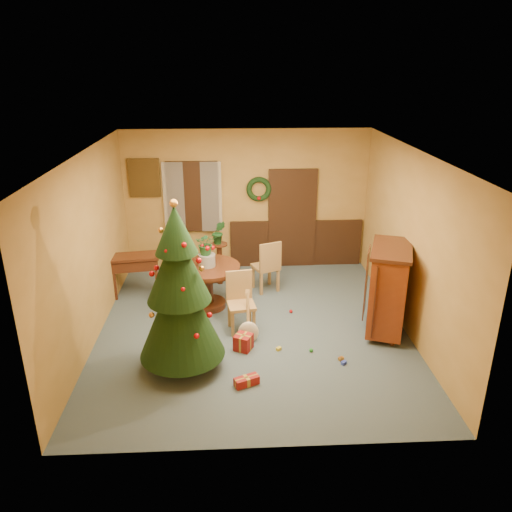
{
  "coord_description": "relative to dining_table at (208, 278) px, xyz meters",
  "views": [
    {
      "loc": [
        -0.32,
        -7.26,
        4.14
      ],
      "look_at": [
        0.07,
        0.4,
        1.13
      ],
      "focal_mm": 35.0,
      "sensor_mm": 36.0,
      "label": 1
    }
  ],
  "objects": [
    {
      "name": "gift_a",
      "position": [
        0.03,
        -1.8,
        -0.48
      ],
      "size": [
        0.32,
        0.26,
        0.15
      ],
      "color": "brown",
      "rests_on": "floor"
    },
    {
      "name": "chair_near",
      "position": [
        0.56,
        -0.8,
        -0.03
      ],
      "size": [
        0.49,
        0.49,
        0.99
      ],
      "color": "olive",
      "rests_on": "floor"
    },
    {
      "name": "urn",
      "position": [
        0.0,
        -0.0,
        0.35
      ],
      "size": [
        0.29,
        0.29,
        0.22
      ],
      "primitive_type": "cylinder",
      "color": "slate",
      "rests_on": "dining_table"
    },
    {
      "name": "writing_desk",
      "position": [
        -1.37,
        0.58,
        0.04
      ],
      "size": [
        0.95,
        0.56,
        0.79
      ],
      "color": "black",
      "rests_on": "floor"
    },
    {
      "name": "sideboard",
      "position": [
        2.91,
        -1.01,
        0.22
      ],
      "size": [
        0.94,
        1.27,
        1.46
      ],
      "color": "#5B1B0A",
      "rests_on": "floor"
    },
    {
      "name": "gift_c",
      "position": [
        -0.15,
        -1.71,
        -0.49
      ],
      "size": [
        0.3,
        0.29,
        0.13
      ],
      "color": "brown",
      "rests_on": "floor"
    },
    {
      "name": "gift_b",
      "position": [
        0.59,
        -1.46,
        -0.43
      ],
      "size": [
        0.33,
        0.33,
        0.25
      ],
      "color": "maroon",
      "rests_on": "floor"
    },
    {
      "name": "plant_stand",
      "position": [
        0.19,
        1.0,
        -0.03
      ],
      "size": [
        0.33,
        0.33,
        0.84
      ],
      "color": "black",
      "rests_on": "floor"
    },
    {
      "name": "toy_e",
      "position": [
        2.02,
        -1.84,
        -0.53
      ],
      "size": [
        0.09,
        0.08,
        0.05
      ],
      "primitive_type": "cube",
      "rotation": [
        0.0,
        0.0,
        0.54
      ],
      "color": "orange",
      "rests_on": "floor"
    },
    {
      "name": "centerpiece_plant",
      "position": [
        0.0,
        -0.0,
        0.66
      ],
      "size": [
        0.36,
        0.31,
        0.4
      ],
      "primitive_type": "imported",
      "color": "#1E4C23",
      "rests_on": "urn"
    },
    {
      "name": "toy_b",
      "position": [
        1.62,
        -1.59,
        -0.53
      ],
      "size": [
        0.06,
        0.06,
        0.06
      ],
      "primitive_type": "sphere",
      "color": "#238025",
      "rests_on": "floor"
    },
    {
      "name": "toy_d",
      "position": [
        1.46,
        -0.32,
        -0.53
      ],
      "size": [
        0.06,
        0.06,
        0.06
      ],
      "primitive_type": "sphere",
      "color": "red",
      "rests_on": "floor"
    },
    {
      "name": "toy_a",
      "position": [
        2.04,
        -1.95,
        -0.53
      ],
      "size": [
        0.09,
        0.09,
        0.05
      ],
      "primitive_type": "cube",
      "rotation": [
        0.0,
        0.0,
        0.69
      ],
      "color": "#283AAF",
      "rests_on": "floor"
    },
    {
      "name": "chair_far",
      "position": [
        1.1,
        0.6,
        -0.01
      ],
      "size": [
        0.58,
        0.58,
        1.02
      ],
      "color": "olive",
      "rests_on": "floor"
    },
    {
      "name": "room_envelope",
      "position": [
        0.97,
        1.88,
        0.56
      ],
      "size": [
        5.5,
        5.5,
        5.5
      ],
      "color": "#34424B",
      "rests_on": "ground"
    },
    {
      "name": "stand_plant",
      "position": [
        0.19,
        1.0,
        0.52
      ],
      "size": [
        0.26,
        0.21,
        0.47
      ],
      "primitive_type": "imported",
      "rotation": [
        0.0,
        0.0,
        0.02
      ],
      "color": "#19471E",
      "rests_on": "plant_stand"
    },
    {
      "name": "christmas_tree",
      "position": [
        -0.29,
        -1.88,
        0.63
      ],
      "size": [
        1.21,
        1.21,
        2.5
      ],
      "color": "#382111",
      "rests_on": "floor"
    },
    {
      "name": "dining_table",
      "position": [
        0.0,
        0.0,
        0.0
      ],
      "size": [
        1.16,
        1.16,
        0.79
      ],
      "color": "black",
      "rests_on": "floor"
    },
    {
      "name": "gift_d",
      "position": [
        0.61,
        -2.37,
        -0.5
      ],
      "size": [
        0.37,
        0.27,
        0.12
      ],
      "color": "maroon",
      "rests_on": "floor"
    },
    {
      "name": "guitar",
      "position": [
        0.67,
        -1.23,
        -0.17
      ],
      "size": [
        0.33,
        0.5,
        0.76
      ],
      "primitive_type": null,
      "rotation": [
        -0.49,
        0.0,
        -0.0
      ],
      "color": "beige",
      "rests_on": "floor"
    },
    {
      "name": "toy_c",
      "position": [
        1.13,
        -1.52,
        -0.53
      ],
      "size": [
        0.09,
        0.09,
        0.05
      ],
      "primitive_type": "cube",
      "rotation": [
        0.0,
        0.0,
        0.68
      ],
      "color": "gold",
      "rests_on": "floor"
    }
  ]
}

